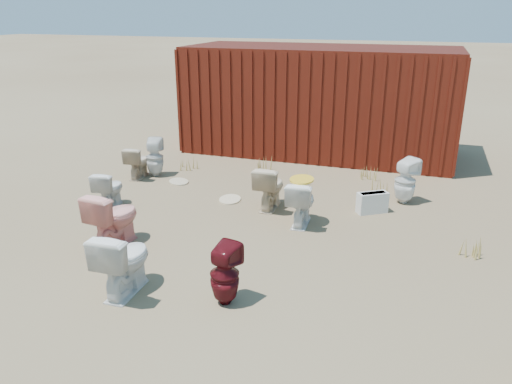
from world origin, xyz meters
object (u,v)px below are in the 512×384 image
(toilet_back_a, at_px, (155,157))
(toilet_back_beige_right, at_px, (270,187))
(toilet_back_e, at_px, (405,181))
(toilet_front_a, at_px, (109,189))
(toilet_front_maroon, at_px, (225,274))
(toilet_front_c, at_px, (124,261))
(toilet_back_yellowlid, at_px, (301,202))
(loose_tank, at_px, (372,203))
(toilet_back_beige_left, at_px, (138,162))
(shipping_container, at_px, (319,100))
(toilet_front_pink, at_px, (114,218))

(toilet_back_a, distance_m, toilet_back_beige_right, 2.85)
(toilet_back_a, distance_m, toilet_back_e, 4.85)
(toilet_front_a, distance_m, toilet_front_maroon, 3.65)
(toilet_back_a, bearing_deg, toilet_back_e, 163.56)
(toilet_front_c, bearing_deg, toilet_back_e, -127.87)
(toilet_front_maroon, distance_m, toilet_back_yellowlid, 2.49)
(toilet_front_a, distance_m, toilet_front_c, 2.88)
(toilet_back_e, relative_size, loose_tank, 1.60)
(toilet_back_beige_right, bearing_deg, toilet_front_maroon, 97.44)
(toilet_back_a, relative_size, toilet_back_beige_left, 1.20)
(toilet_front_maroon, xyz_separation_m, toilet_back_yellowlid, (0.28, 2.47, -0.01))
(toilet_back_beige_right, distance_m, toilet_back_yellowlid, 0.82)
(toilet_front_maroon, bearing_deg, toilet_back_e, -101.68)
(shipping_container, distance_m, toilet_back_beige_left, 4.41)
(toilet_front_a, xyz_separation_m, loose_tank, (4.26, 1.17, -0.15))
(toilet_back_beige_right, bearing_deg, toilet_back_a, -18.72)
(shipping_container, bearing_deg, toilet_back_e, -53.35)
(shipping_container, relative_size, loose_tank, 12.00)
(shipping_container, xyz_separation_m, toilet_front_maroon, (0.37, -6.80, -0.83))
(toilet_back_a, xyz_separation_m, toilet_back_e, (4.85, 0.05, 0.02))
(toilet_front_maroon, bearing_deg, toilet_back_a, -39.03)
(toilet_front_pink, distance_m, loose_tank, 4.12)
(toilet_back_beige_right, height_order, loose_tank, toilet_back_beige_right)
(toilet_front_pink, relative_size, toilet_back_yellowlid, 1.14)
(toilet_front_maroon, bearing_deg, toilet_back_beige_right, -70.14)
(shipping_container, xyz_separation_m, toilet_back_yellowlid, (0.65, -4.33, -0.84))
(toilet_back_yellowlid, bearing_deg, toilet_front_a, 3.42)
(shipping_container, distance_m, toilet_back_e, 3.67)
(toilet_front_pink, distance_m, toilet_back_beige_right, 2.65)
(toilet_front_a, distance_m, toilet_front_pink, 1.53)
(shipping_container, bearing_deg, toilet_front_maroon, -86.89)
(toilet_back_a, bearing_deg, toilet_back_yellowlid, 140.25)
(toilet_front_c, height_order, toilet_back_beige_right, toilet_front_c)
(shipping_container, distance_m, toilet_front_a, 5.42)
(toilet_front_pink, bearing_deg, shipping_container, -99.02)
(toilet_back_beige_left, distance_m, loose_tank, 4.66)
(toilet_front_pink, xyz_separation_m, toilet_back_yellowlid, (2.33, 1.57, -0.05))
(toilet_back_beige_right, relative_size, toilet_back_yellowlid, 1.04)
(toilet_front_c, distance_m, toilet_back_yellowlid, 3.02)
(toilet_back_beige_left, bearing_deg, toilet_front_a, 98.50)
(toilet_front_maroon, relative_size, loose_tank, 1.48)
(shipping_container, distance_m, toilet_front_c, 7.05)
(toilet_front_c, bearing_deg, toilet_front_maroon, -174.72)
(toilet_back_a, height_order, toilet_back_yellowlid, toilet_back_a)
(shipping_container, relative_size, toilet_front_pink, 7.25)
(shipping_container, xyz_separation_m, loose_tank, (1.66, -3.50, -1.02))
(toilet_front_a, xyz_separation_m, toilet_back_yellowlid, (3.25, 0.34, 0.04))
(toilet_back_yellowlid, bearing_deg, toilet_front_c, 57.66)
(toilet_back_a, bearing_deg, toilet_front_maroon, 111.43)
(toilet_front_a, distance_m, loose_tank, 4.42)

